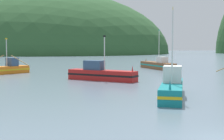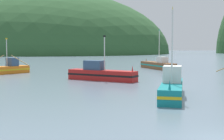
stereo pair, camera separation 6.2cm
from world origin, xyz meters
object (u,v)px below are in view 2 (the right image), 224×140
at_px(fishing_boat_orange, 9,69).
at_px(fishing_boat_red, 101,74).
at_px(fishing_boat_teal, 172,87).
at_px(fishing_boat_brown, 158,65).

relative_size(fishing_boat_orange, fishing_boat_red, 0.96).
bearing_deg(fishing_boat_red, fishing_boat_orange, 175.75).
bearing_deg(fishing_boat_teal, fishing_boat_orange, -124.09).
xyz_separation_m(fishing_boat_orange, fishing_boat_red, (13.65, -11.97, 0.06)).
xyz_separation_m(fishing_boat_red, fishing_boat_teal, (4.71, -14.04, 0.01)).
bearing_deg(fishing_boat_red, fishing_boat_brown, 92.03).
relative_size(fishing_boat_orange, fishing_boat_teal, 0.88).
height_order(fishing_boat_brown, fishing_boat_teal, fishing_boat_teal).
bearing_deg(fishing_boat_red, fishing_boat_teal, -34.44).
xyz_separation_m(fishing_boat_brown, fishing_boat_red, (-12.80, -18.30, 0.07)).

